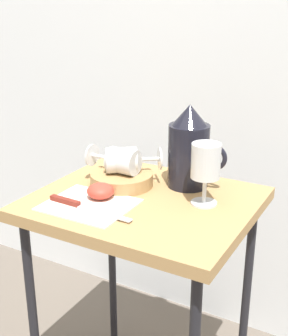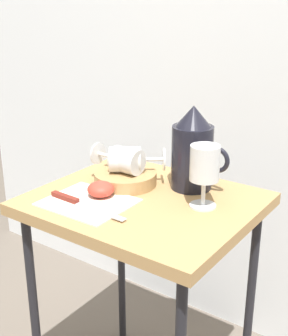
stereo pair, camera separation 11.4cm
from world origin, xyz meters
The scene contains 10 objects.
curtain_drape centered at (0.00, 0.50, 0.95)m, with size 2.40×0.03×1.91m, color white.
table centered at (0.00, 0.00, 0.60)m, with size 0.53×0.46×0.67m.
linen_napkin centered at (-0.09, -0.10, 0.67)m, with size 0.20×0.18×0.00m, color silver.
basket_tray centered at (-0.09, 0.05, 0.68)m, with size 0.17×0.17×0.04m, color #AD8451.
pitcher centered at (0.06, 0.13, 0.75)m, with size 0.16×0.11×0.22m.
wine_glass_upright centered at (0.14, 0.04, 0.77)m, with size 0.07×0.07×0.15m.
wine_glass_tipped_near centered at (-0.09, 0.05, 0.73)m, with size 0.14×0.07×0.07m.
wine_glass_tipped_far centered at (-0.09, 0.05, 0.73)m, with size 0.16×0.14×0.07m.
apple_half_left centered at (-0.09, -0.06, 0.69)m, with size 0.07×0.07×0.04m, color #CC3D2D.
knife centered at (-0.11, -0.13, 0.67)m, with size 0.23×0.02×0.01m.
Camera 2 is at (0.62, -0.87, 1.14)m, focal length 49.97 mm.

